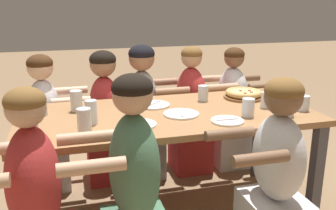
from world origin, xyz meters
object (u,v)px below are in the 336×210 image
diner_near_midright (275,185)px  empty_plate_c (181,114)px  drinking_glass_i (303,103)px  diner_far_midleft (106,122)px  diner_far_midright (191,116)px  empty_plate_d (153,105)px  drinking_glass_g (91,113)px  drinking_glass_b (265,101)px  cocktail_glass_blue (288,109)px  diner_near_midleft (135,201)px  empty_plate_b (227,121)px  drinking_glass_a (203,94)px  drinking_glass_e (248,109)px  drinking_glass_c (42,107)px  drinking_glass_f (31,128)px  diner_far_left (46,128)px  drinking_glass_d (77,102)px  pizza_board_main (243,94)px  diner_far_right (232,113)px  drinking_glass_h (84,121)px  diner_far_center (143,116)px  empty_plate_a (139,124)px

diner_near_midright → empty_plate_c: bearing=31.0°
drinking_glass_i → diner_near_midright: 0.71m
diner_far_midleft → diner_far_midright: 0.73m
empty_plate_d → drinking_glass_g: (-0.44, -0.28, 0.06)m
drinking_glass_b → cocktail_glass_blue: bearing=-78.3°
empty_plate_d → diner_near_midleft: size_ratio=0.20×
drinking_glass_i → diner_near_midright: (-0.46, -0.46, -0.30)m
drinking_glass_b → diner_far_midright: size_ratio=0.10×
empty_plate_c → diner_near_midleft: diner_near_midleft is taller
empty_plate_b → empty_plate_c: (-0.23, 0.21, -0.00)m
drinking_glass_a → drinking_glass_e: size_ratio=0.97×
empty_plate_b → drinking_glass_c: 1.17m
empty_plate_d → drinking_glass_a: size_ratio=1.99×
drinking_glass_f → diner_far_left: (0.02, 0.90, -0.31)m
drinking_glass_d → diner_far_left: diner_far_left is taller
empty_plate_d → cocktail_glass_blue: 0.89m
drinking_glass_f → diner_far_left: diner_far_left is taller
pizza_board_main → diner_far_right: diner_far_right is taller
drinking_glass_c → drinking_glass_h: (0.24, -0.42, 0.02)m
drinking_glass_a → diner_far_center: diner_far_center is taller
cocktail_glass_blue → drinking_glass_i: 0.19m
empty_plate_c → diner_near_midright: diner_near_midright is taller
empty_plate_c → diner_far_midleft: size_ratio=0.21×
cocktail_glass_blue → drinking_glass_h: 1.26m
cocktail_glass_blue → drinking_glass_f: 1.54m
empty_plate_a → empty_plate_b: 0.53m
diner_far_left → diner_far_midright: diner_far_midright is taller
drinking_glass_a → diner_far_center: size_ratio=0.10×
cocktail_glass_blue → drinking_glass_b: bearing=101.7°
drinking_glass_c → drinking_glass_f: drinking_glass_c is taller
diner_far_midleft → diner_far_midright: size_ratio=0.99×
drinking_glass_g → empty_plate_b: bearing=-13.0°
pizza_board_main → drinking_glass_g: (-1.14, -0.30, 0.03)m
diner_near_midright → empty_plate_d: bearing=29.5°
drinking_glass_g → diner_far_left: bearing=111.9°
drinking_glass_g → diner_far_right: 1.52m
empty_plate_b → drinking_glass_g: bearing=167.0°
empty_plate_c → cocktail_glass_blue: (0.64, -0.21, 0.04)m
drinking_glass_d → drinking_glass_e: (1.04, -0.42, -0.01)m
drinking_glass_g → drinking_glass_i: bearing=-4.2°
drinking_glass_h → drinking_glass_a: bearing=28.3°
drinking_glass_b → diner_far_left: (-1.47, 0.74, -0.31)m
diner_far_midright → diner_near_midright: bearing=1.1°
empty_plate_d → drinking_glass_g: bearing=-148.2°
empty_plate_c → drinking_glass_a: drinking_glass_a is taller
cocktail_glass_blue → drinking_glass_d: (-1.28, 0.48, 0.02)m
drinking_glass_h → diner_far_right: size_ratio=0.14×
drinking_glass_b → diner_far_midright: bearing=110.5°
drinking_glass_a → drinking_glass_g: 0.88m
diner_far_midleft → diner_near_midleft: diner_near_midleft is taller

